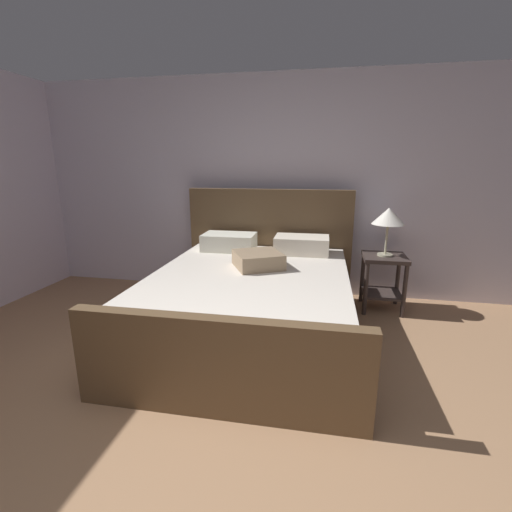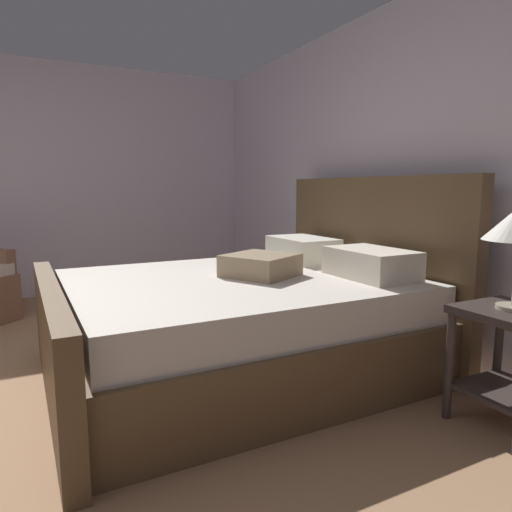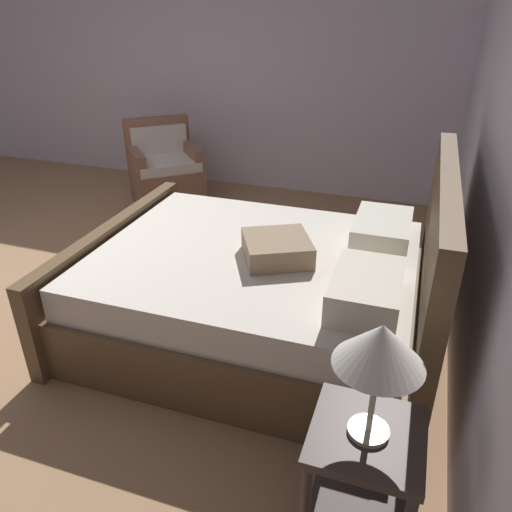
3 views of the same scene
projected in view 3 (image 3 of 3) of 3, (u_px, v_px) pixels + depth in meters
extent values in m
cube|color=#A77B57|center=(31.00, 288.00, 4.02)|extent=(5.82, 6.40, 0.02)
cube|color=silver|center=(505.00, 183.00, 2.49)|extent=(5.94, 0.12, 2.52)
cube|color=silver|center=(184.00, 75.00, 5.92)|extent=(0.12, 6.52, 2.52)
cube|color=brown|center=(255.00, 307.00, 3.40)|extent=(1.77, 2.09, 0.40)
cube|color=brown|center=(431.00, 278.00, 2.90)|extent=(1.87, 0.12, 1.26)
cube|color=brown|center=(116.00, 265.00, 3.65)|extent=(1.87, 0.12, 0.67)
cube|color=silver|center=(255.00, 267.00, 3.26)|extent=(1.69, 2.02, 0.22)
cube|color=silver|center=(382.00, 231.00, 3.28)|extent=(0.56, 0.36, 0.18)
cube|color=#EFE3CD|center=(366.00, 290.00, 2.62)|extent=(0.56, 0.36, 0.18)
cube|color=#967C5F|center=(277.00, 248.00, 3.10)|extent=(0.54, 0.54, 0.14)
cube|color=#3B2F2C|center=(367.00, 436.00, 1.92)|extent=(0.44, 0.44, 0.04)
cube|color=#3B2F2C|center=(358.00, 503.00, 2.10)|extent=(0.40, 0.40, 0.02)
cylinder|color=#3B2F2C|center=(324.00, 441.00, 2.27)|extent=(0.04, 0.04, 0.56)
cylinder|color=#3B2F2C|center=(410.00, 464.00, 2.16)|extent=(0.04, 0.04, 0.56)
cylinder|color=#B7B293|center=(368.00, 430.00, 1.90)|extent=(0.16, 0.16, 0.02)
cylinder|color=#B7B293|center=(373.00, 398.00, 1.82)|extent=(0.02, 0.02, 0.31)
cone|color=white|center=(381.00, 345.00, 1.71)|extent=(0.33, 0.33, 0.17)
cube|color=#8E614A|center=(167.00, 185.00, 5.58)|extent=(1.02, 1.02, 0.42)
cube|color=silver|center=(165.00, 162.00, 5.46)|extent=(0.94, 0.94, 0.10)
cube|color=#8E614A|center=(157.00, 139.00, 5.62)|extent=(0.57, 0.62, 0.48)
cube|color=silver|center=(159.00, 143.00, 5.56)|extent=(0.48, 0.52, 0.36)
cube|color=#8E614A|center=(136.00, 160.00, 5.33)|extent=(0.55, 0.50, 0.22)
cube|color=#8E614A|center=(192.00, 154.00, 5.54)|extent=(0.55, 0.50, 0.22)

